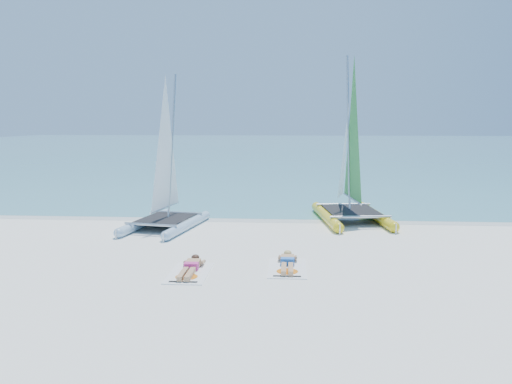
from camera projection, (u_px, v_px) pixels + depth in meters
The scene contains 9 objects.
ground at pixel (284, 257), 14.38m from camera, with size 140.00×140.00×0.00m, color white.
sea at pixel (291, 146), 76.59m from camera, with size 140.00×115.00×0.01m, color #6AAFB0.
wet_sand_strip at pixel (286, 219), 19.81m from camera, with size 140.00×1.40×0.01m, color silver.
catamaran_blue at pixel (166, 181), 18.10m from camera, with size 2.76×4.55×5.80m.
catamaran_yellow at pixel (349, 166), 19.76m from camera, with size 2.97×5.39×6.72m.
towel_a at pixel (189, 273), 12.80m from camera, with size 1.00×1.85×0.02m, color white.
sunbather_a at pixel (191, 267), 12.97m from camera, with size 0.37×1.73×0.26m.
towel_b at pixel (287, 268), 13.24m from camera, with size 1.00×1.85×0.02m, color white.
sunbather_b at pixel (287, 262), 13.42m from camera, with size 0.37×1.73×0.26m.
Camera 1 is at (0.20, -14.00, 3.88)m, focal length 35.00 mm.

